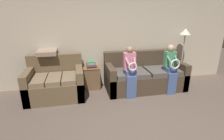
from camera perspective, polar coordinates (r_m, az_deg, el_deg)
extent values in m
cube|color=beige|center=(4.87, 1.66, 10.15)|extent=(6.84, 0.06, 2.55)
cube|color=#473828|center=(4.78, 10.59, -3.39)|extent=(2.07, 0.92, 0.45)
cube|color=#473828|center=(4.94, 9.38, 3.38)|extent=(2.07, 0.20, 0.52)
cube|color=#473828|center=(4.47, -0.74, -2.85)|extent=(0.16, 0.92, 0.71)
cube|color=#473828|center=(5.17, 20.55, -1.07)|extent=(0.16, 0.92, 0.71)
cube|color=#514C47|center=(4.45, 6.05, -1.00)|extent=(0.82, 0.68, 0.11)
cube|color=#514C47|center=(4.78, 16.11, -0.24)|extent=(0.82, 0.68, 0.11)
cube|color=brown|center=(4.47, -17.81, -5.67)|extent=(1.32, 0.95, 0.45)
cube|color=brown|center=(4.65, -18.00, 1.76)|extent=(1.32, 0.20, 0.53)
cube|color=brown|center=(4.52, -25.29, -4.48)|extent=(0.16, 0.95, 0.72)
cube|color=brown|center=(4.38, -10.44, -3.62)|extent=(0.16, 0.95, 0.72)
cube|color=#7A664C|center=(4.32, -22.68, -3.04)|extent=(0.31, 0.71, 0.11)
cube|color=#7A664C|center=(4.27, -18.30, -2.78)|extent=(0.31, 0.71, 0.11)
cube|color=#7A664C|center=(4.24, -13.84, -2.51)|extent=(0.31, 0.71, 0.11)
cube|color=#475B8E|center=(4.19, 6.27, -5.62)|extent=(0.24, 0.10, 0.56)
cube|color=#475B8E|center=(4.19, 5.86, -0.66)|extent=(0.24, 0.28, 0.11)
cube|color=#D17A8E|center=(4.18, 5.69, 2.99)|extent=(0.29, 0.14, 0.41)
sphere|color=#A37A5B|center=(4.11, 5.81, 6.64)|extent=(0.15, 0.15, 0.15)
torus|color=silver|center=(3.95, 6.81, 1.08)|extent=(0.21, 0.04, 0.21)
cylinder|color=#D17A8E|center=(4.02, 5.06, 2.82)|extent=(0.11, 0.31, 0.23)
cylinder|color=#D17A8E|center=(4.07, 7.45, 2.95)|extent=(0.11, 0.31, 0.23)
cube|color=#475B8E|center=(4.61, 18.85, -4.24)|extent=(0.23, 0.10, 0.56)
cube|color=#475B8E|center=(4.61, 18.43, 0.26)|extent=(0.23, 0.28, 0.11)
cube|color=#4C8E66|center=(4.60, 18.32, 3.49)|extent=(0.27, 0.14, 0.39)
sphere|color=tan|center=(4.54, 18.68, 6.81)|extent=(0.17, 0.17, 0.17)
torus|color=silver|center=(4.39, 19.95, 1.82)|extent=(0.25, 0.04, 0.25)
cylinder|color=#4C8E66|center=(4.43, 18.17, 3.35)|extent=(0.09, 0.31, 0.22)
cylinder|color=#4C8E66|center=(4.53, 20.21, 3.43)|extent=(0.09, 0.31, 0.22)
cube|color=brown|center=(4.74, -6.64, -2.41)|extent=(0.41, 0.42, 0.60)
cube|color=brown|center=(4.65, -6.78, 0.94)|extent=(0.43, 0.44, 0.02)
cube|color=#BC3833|center=(4.63, -6.69, 1.28)|extent=(0.26, 0.26, 0.04)
cube|color=#4C4C56|center=(4.62, -6.82, 1.81)|extent=(0.24, 0.30, 0.05)
cube|color=gray|center=(4.61, -6.90, 2.36)|extent=(0.17, 0.30, 0.04)
cube|color=#3D8451|center=(4.59, -6.82, 2.76)|extent=(0.16, 0.24, 0.03)
cylinder|color=#2D2B28|center=(5.64, 21.03, -3.23)|extent=(0.26, 0.26, 0.02)
cylinder|color=#B7B7BC|center=(5.43, 21.88, 3.56)|extent=(0.03, 0.03, 1.36)
cone|color=silver|center=(5.30, 22.89, 11.51)|extent=(0.29, 0.29, 0.16)
cube|color=gray|center=(4.59, -20.43, 5.39)|extent=(0.46, 0.46, 0.10)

